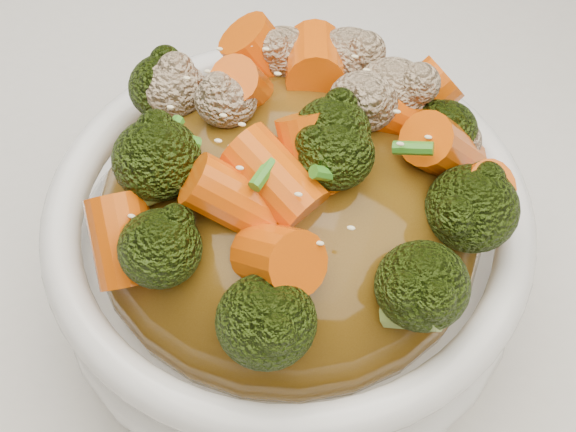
# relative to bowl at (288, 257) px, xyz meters

# --- Properties ---
(tablecloth) EXTENTS (1.20, 0.80, 0.04)m
(tablecloth) POSITION_rel_bowl_xyz_m (0.02, 0.03, -0.06)
(tablecloth) COLOR silver
(tablecloth) RESTS_ON dining_table
(bowl) EXTENTS (0.28, 0.28, 0.08)m
(bowl) POSITION_rel_bowl_xyz_m (0.00, 0.00, 0.00)
(bowl) COLOR white
(bowl) RESTS_ON tablecloth
(sauce_base) EXTENTS (0.22, 0.22, 0.09)m
(sauce_base) POSITION_rel_bowl_xyz_m (-0.00, -0.00, 0.03)
(sauce_base) COLOR #5B3D0F
(sauce_base) RESTS_ON bowl
(carrots) EXTENTS (0.22, 0.22, 0.05)m
(carrots) POSITION_rel_bowl_xyz_m (-0.00, -0.00, 0.09)
(carrots) COLOR #E45807
(carrots) RESTS_ON sauce_base
(broccoli) EXTENTS (0.22, 0.22, 0.04)m
(broccoli) POSITION_rel_bowl_xyz_m (-0.00, -0.00, 0.09)
(broccoli) COLOR black
(broccoli) RESTS_ON sauce_base
(cauliflower) EXTENTS (0.22, 0.22, 0.04)m
(cauliflower) POSITION_rel_bowl_xyz_m (-0.00, -0.00, 0.09)
(cauliflower) COLOR tan
(cauliflower) RESTS_ON sauce_base
(scallions) EXTENTS (0.16, 0.16, 0.02)m
(scallions) POSITION_rel_bowl_xyz_m (0.00, -0.00, 0.09)
(scallions) COLOR #347F1D
(scallions) RESTS_ON sauce_base
(sesame_seeds) EXTENTS (0.20, 0.20, 0.01)m
(sesame_seeds) POSITION_rel_bowl_xyz_m (0.00, 0.00, 0.09)
(sesame_seeds) COLOR #F7E7AF
(sesame_seeds) RESTS_ON sauce_base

